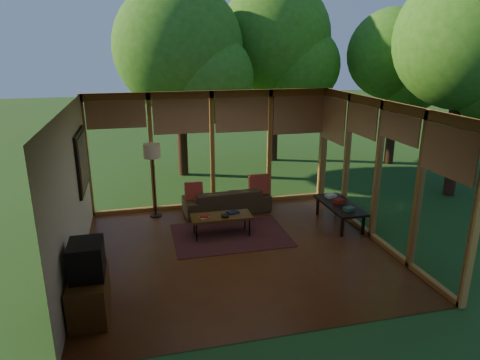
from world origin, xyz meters
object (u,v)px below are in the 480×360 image
object	(u,v)px
television	(87,259)
side_console	(340,206)
floor_lamp	(152,155)
media_cabinet	(89,295)
sofa	(227,200)
coffee_table	(221,217)

from	to	relation	value
television	side_console	size ratio (longest dim) A/B	0.39
floor_lamp	side_console	xyz separation A→B (m)	(3.78, -1.39, -1.00)
television	media_cabinet	bearing A→B (deg)	180.00
media_cabinet	side_console	bearing A→B (deg)	23.52
sofa	side_console	bearing A→B (deg)	146.23
sofa	floor_lamp	distance (m)	1.96
floor_lamp	sofa	bearing A→B (deg)	-4.64
floor_lamp	side_console	world-z (taller)	floor_lamp
media_cabinet	side_console	distance (m)	5.31
media_cabinet	floor_lamp	size ratio (longest dim) A/B	0.61
media_cabinet	side_console	world-z (taller)	media_cabinet
sofa	side_console	size ratio (longest dim) A/B	1.38
coffee_table	media_cabinet	bearing A→B (deg)	-137.23
television	coffee_table	bearing A→B (deg)	43.02
sofa	floor_lamp	world-z (taller)	floor_lamp
floor_lamp	coffee_table	distance (m)	2.09
television	floor_lamp	bearing A→B (deg)	73.00
floor_lamp	side_console	distance (m)	4.15
media_cabinet	coffee_table	distance (m)	3.17
sofa	floor_lamp	xyz separation A→B (m)	(-1.60, 0.13, 1.12)
media_cabinet	floor_lamp	bearing A→B (deg)	72.70
television	side_console	bearing A→B (deg)	23.60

